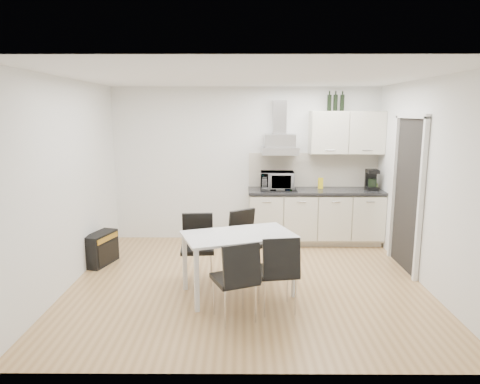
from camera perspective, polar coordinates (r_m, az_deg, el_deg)
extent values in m
plane|color=tan|center=(5.70, 0.94, -11.88)|extent=(4.50, 4.50, 0.00)
cube|color=white|center=(7.32, 0.80, 3.69)|extent=(4.50, 0.10, 2.60)
cube|color=white|center=(3.39, 1.38, -4.46)|extent=(4.50, 0.10, 2.60)
cube|color=white|center=(5.77, -21.96, 1.05)|extent=(0.10, 4.00, 2.60)
cube|color=white|center=(5.82, 23.71, 1.00)|extent=(0.10, 4.00, 2.60)
plane|color=white|center=(5.29, 1.03, 15.15)|extent=(4.50, 4.50, 0.00)
cube|color=white|center=(6.35, 21.28, -0.39)|extent=(0.08, 1.04, 2.10)
cube|color=beige|center=(7.43, 9.75, -6.24)|extent=(2.16, 0.52, 0.10)
cube|color=beige|center=(7.28, 9.91, -3.08)|extent=(2.20, 0.60, 0.76)
cube|color=#252628|center=(7.18, 10.03, 0.16)|extent=(2.22, 0.64, 0.04)
cube|color=beige|center=(7.42, 9.72, 2.93)|extent=(2.20, 0.02, 0.58)
cube|color=beige|center=(7.31, 13.99, 7.69)|extent=(1.20, 0.35, 0.70)
cube|color=silver|center=(7.10, 5.29, 6.26)|extent=(0.60, 0.46, 0.30)
cube|color=silver|center=(7.19, 5.28, 9.91)|extent=(0.22, 0.20, 0.55)
imported|color=silver|center=(7.06, 4.98, 1.77)|extent=(0.55, 0.31, 0.37)
cube|color=yellow|center=(7.29, 10.69, 1.16)|extent=(0.08, 0.04, 0.18)
cylinder|color=brown|center=(7.34, 17.27, 0.66)|extent=(0.04, 0.04, 0.11)
cylinder|color=#4C6626|center=(7.36, 17.72, 0.66)|extent=(0.04, 0.04, 0.11)
cylinder|color=black|center=(7.24, 11.82, 11.79)|extent=(0.07, 0.07, 0.32)
cylinder|color=black|center=(7.26, 12.61, 11.76)|extent=(0.07, 0.07, 0.32)
cylinder|color=black|center=(7.28, 13.47, 11.72)|extent=(0.07, 0.07, 0.32)
cube|color=white|center=(5.13, -0.19, -5.77)|extent=(1.46, 1.12, 0.03)
cube|color=white|center=(4.81, -5.80, -11.69)|extent=(0.06, 0.06, 0.72)
cube|color=white|center=(5.19, 7.29, -10.04)|extent=(0.06, 0.06, 0.72)
cube|color=white|center=(5.39, -7.37, -9.23)|extent=(0.06, 0.06, 0.72)
cube|color=white|center=(5.73, 4.46, -7.96)|extent=(0.06, 0.06, 0.72)
cube|color=black|center=(6.57, -18.04, -7.19)|extent=(0.38, 0.60, 0.47)
cube|color=gold|center=(6.48, -17.09, -5.81)|extent=(0.15, 0.49, 0.07)
cube|color=black|center=(7.49, -5.70, -5.19)|extent=(0.20, 0.18, 0.30)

